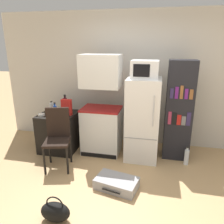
# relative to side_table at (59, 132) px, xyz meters

# --- Properties ---
(ground_plane) EXTENTS (24.00, 24.00, 0.00)m
(ground_plane) POSITION_rel_side_table_xyz_m (1.54, -1.27, -0.37)
(ground_plane) COLOR tan
(wall_back) EXTENTS (6.40, 0.10, 2.62)m
(wall_back) POSITION_rel_side_table_xyz_m (1.74, 0.73, 0.94)
(wall_back) COLOR beige
(wall_back) RESTS_ON ground_plane
(side_table) EXTENTS (0.68, 0.67, 0.74)m
(side_table) POSITION_rel_side_table_xyz_m (0.00, 0.00, 0.00)
(side_table) COLOR black
(side_table) RESTS_ON ground_plane
(kitchen_hutch) EXTENTS (0.72, 0.53, 1.84)m
(kitchen_hutch) POSITION_rel_side_table_xyz_m (0.83, 0.07, 0.47)
(kitchen_hutch) COLOR silver
(kitchen_hutch) RESTS_ON ground_plane
(refrigerator) EXTENTS (0.57, 0.64, 1.46)m
(refrigerator) POSITION_rel_side_table_xyz_m (1.60, 0.03, 0.36)
(refrigerator) COLOR white
(refrigerator) RESTS_ON ground_plane
(microwave) EXTENTS (0.45, 0.37, 0.29)m
(microwave) POSITION_rel_side_table_xyz_m (1.60, 0.03, 1.24)
(microwave) COLOR silver
(microwave) RESTS_ON refrigerator
(bookshelf) EXTENTS (0.46, 0.33, 1.76)m
(bookshelf) POSITION_rel_side_table_xyz_m (2.21, 0.17, 0.51)
(bookshelf) COLOR black
(bookshelf) RESTS_ON ground_plane
(bottle_amber_beer) EXTENTS (0.08, 0.08, 0.14)m
(bottle_amber_beer) POSITION_rel_side_table_xyz_m (-0.03, -0.01, 0.43)
(bottle_amber_beer) COLOR brown
(bottle_amber_beer) RESTS_ON side_table
(bottle_blue_soda) EXTENTS (0.06, 0.06, 0.31)m
(bottle_blue_soda) POSITION_rel_side_table_xyz_m (0.09, -0.29, 0.50)
(bottle_blue_soda) COLOR #1E47A3
(bottle_blue_soda) RESTS_ON side_table
(bottle_wine_dark) EXTENTS (0.08, 0.08, 0.31)m
(bottle_wine_dark) POSITION_rel_side_table_xyz_m (0.04, 0.26, 0.50)
(bottle_wine_dark) COLOR black
(bottle_wine_dark) RESTS_ON side_table
(bottle_clear_short) EXTENTS (0.09, 0.09, 0.18)m
(bottle_clear_short) POSITION_rel_side_table_xyz_m (-0.23, 0.20, 0.44)
(bottle_clear_short) COLOR silver
(bottle_clear_short) RESTS_ON side_table
(bowl) EXTENTS (0.13, 0.13, 0.03)m
(bowl) POSITION_rel_side_table_xyz_m (-0.25, -0.18, 0.39)
(bowl) COLOR silver
(bowl) RESTS_ON side_table
(cereal_box) EXTENTS (0.19, 0.07, 0.30)m
(cereal_box) POSITION_rel_side_table_xyz_m (0.20, -0.04, 0.52)
(cereal_box) COLOR red
(cereal_box) RESTS_ON side_table
(chair) EXTENTS (0.49, 0.49, 1.01)m
(chair) POSITION_rel_side_table_xyz_m (0.26, -0.57, 0.22)
(chair) COLOR black
(chair) RESTS_ON ground_plane
(suitcase_large_flat) EXTENTS (0.66, 0.48, 0.15)m
(suitcase_large_flat) POSITION_rel_side_table_xyz_m (1.33, -0.98, -0.29)
(suitcase_large_flat) COLOR #99999E
(suitcase_large_flat) RESTS_ON ground_plane
(handbag) EXTENTS (0.36, 0.20, 0.33)m
(handbag) POSITION_rel_side_table_xyz_m (0.75, -1.74, -0.24)
(handbag) COLOR black
(handbag) RESTS_ON ground_plane
(water_bottle_front) EXTENTS (0.08, 0.08, 0.35)m
(water_bottle_front) POSITION_rel_side_table_xyz_m (2.39, -0.08, -0.22)
(water_bottle_front) COLOR silver
(water_bottle_front) RESTS_ON ground_plane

